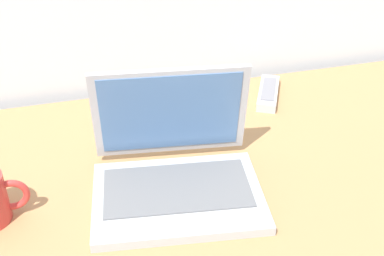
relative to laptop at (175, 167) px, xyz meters
name	(u,v)px	position (x,y,z in m)	size (l,w,h in m)	color
desk	(212,182)	(0.08, 0.01, -0.06)	(1.60, 0.76, 0.03)	#A87A4C
laptop	(175,167)	(0.00, 0.00, 0.00)	(0.34, 0.30, 0.22)	#B2B5BA
remote_control_far	(268,93)	(0.31, 0.28, -0.03)	(0.11, 0.16, 0.02)	#B7B7B7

